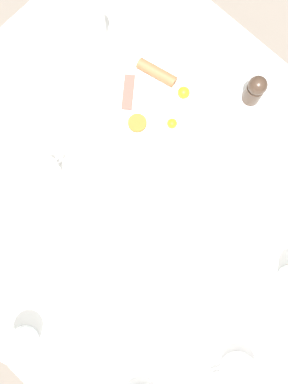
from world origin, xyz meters
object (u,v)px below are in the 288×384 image
(creamer_jug, at_px, (48,170))
(salt_grinder, at_px, (255,90))
(fork_by_plate, at_px, (32,107))
(fork_spare, at_px, (198,196))
(napkin_folded, at_px, (104,211))
(breakfast_plate, at_px, (157,101))
(knife_by_plate, at_px, (116,307))
(water_glass_short, at_px, (18,344))
(teacup_with_saucer_left, at_px, (238,371))
(water_glass_tall, at_px, (91,24))

(creamer_jug, distance_m, salt_grinder, 0.54)
(fork_by_plate, xyz_separation_m, fork_spare, (0.12, -0.46, 0.00))
(napkin_folded, bearing_deg, breakfast_plate, 18.77)
(napkin_folded, xyz_separation_m, knife_by_plate, (-0.14, -0.18, -0.00))
(creamer_jug, distance_m, knife_by_plate, 0.36)
(water_glass_short, relative_size, fork_spare, 0.60)
(salt_grinder, relative_size, napkin_folded, 0.59)
(teacup_with_saucer_left, bearing_deg, fork_spare, 54.45)
(breakfast_plate, xyz_separation_m, water_glass_tall, (0.02, 0.25, 0.05))
(creamer_jug, bearing_deg, salt_grinder, -25.42)
(salt_grinder, bearing_deg, teacup_with_saucer_left, -142.05)
(water_glass_short, bearing_deg, water_glass_tall, 32.90)
(teacup_with_saucer_left, bearing_deg, napkin_folded, 83.55)
(salt_grinder, xyz_separation_m, napkin_folded, (-0.47, 0.07, -0.05))
(creamer_jug, relative_size, knife_by_plate, 0.39)
(breakfast_plate, relative_size, fork_spare, 1.58)
(water_glass_tall, xyz_separation_m, knife_by_plate, (-0.46, -0.53, -0.05))
(breakfast_plate, bearing_deg, salt_grinder, -43.83)
(water_glass_short, distance_m, fork_by_plate, 0.57)
(teacup_with_saucer_left, xyz_separation_m, salt_grinder, (0.52, 0.41, 0.02))
(knife_by_plate, bearing_deg, fork_spare, 6.58)
(knife_by_plate, distance_m, fork_spare, 0.33)
(water_glass_tall, bearing_deg, fork_by_plate, -173.51)
(water_glass_tall, height_order, fork_by_plate, water_glass_tall)
(water_glass_short, bearing_deg, teacup_with_saucer_left, -53.92)
(water_glass_tall, relative_size, napkin_folded, 0.64)
(teacup_with_saucer_left, bearing_deg, creamer_jug, 87.29)
(napkin_folded, bearing_deg, fork_spare, -37.39)
(water_glass_tall, distance_m, fork_by_plate, 0.26)
(knife_by_plate, bearing_deg, breakfast_plate, 32.52)
(water_glass_tall, height_order, water_glass_short, water_glass_tall)
(teacup_with_saucer_left, distance_m, knife_by_plate, 0.31)
(water_glass_short, bearing_deg, breakfast_plate, 15.55)
(teacup_with_saucer_left, height_order, fork_spare, teacup_with_saucer_left)
(salt_grinder, bearing_deg, knife_by_plate, -169.68)
(fork_spare, bearing_deg, creamer_jug, 124.10)
(water_glass_tall, relative_size, knife_by_plate, 0.51)
(napkin_folded, height_order, fork_spare, napkin_folded)
(breakfast_plate, xyz_separation_m, creamer_jug, (-0.32, 0.07, 0.02))
(salt_grinder, height_order, knife_by_plate, salt_grinder)
(water_glass_tall, bearing_deg, knife_by_plate, -131.08)
(fork_by_plate, distance_m, fork_spare, 0.48)
(salt_grinder, distance_m, fork_spare, 0.30)
(napkin_folded, distance_m, fork_spare, 0.23)
(water_glass_short, relative_size, creamer_jug, 1.30)
(salt_grinder, distance_m, knife_by_plate, 0.62)
(teacup_with_saucer_left, relative_size, water_glass_short, 1.28)
(fork_by_plate, height_order, fork_spare, same)
(napkin_folded, xyz_separation_m, fork_by_plate, (0.06, 0.32, -0.00))
(knife_by_plate, bearing_deg, water_glass_tall, 48.92)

